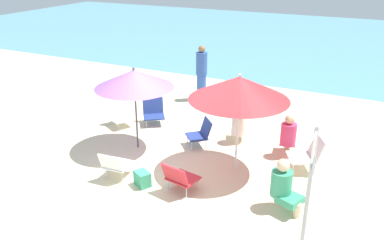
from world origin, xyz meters
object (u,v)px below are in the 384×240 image
Objects in this scene: beach_chair_a at (201,132)px; person_c at (202,73)px; person_d at (239,124)px; warning_sign at (311,173)px; person_a at (284,185)px; beach_chair_f at (115,164)px; beach_chair_e at (153,111)px; beach_chair_d at (119,115)px; beach_chair_c at (308,153)px; beach_bag at (142,179)px; umbrella_red at (239,88)px; beach_chair_b at (180,177)px; umbrella_purple at (134,79)px; person_b at (288,134)px.

person_c reaches higher than beach_chair_a.
warning_sign reaches higher than person_d.
beach_chair_f is at bearing -152.02° from person_a.
beach_chair_e is at bearing 139.61° from warning_sign.
beach_chair_e is (0.68, 0.48, 0.04)m from beach_chair_d.
beach_chair_c is 2.62m from warning_sign.
beach_bag is (2.00, -2.11, -0.12)m from beach_chair_d.
umbrella_red is 1.90m from person_a.
beach_chair_c is 0.87× the size of person_d.
beach_chair_e is 0.37× the size of warning_sign.
beach_chair_b is 2.58m from beach_chair_c.
beach_chair_e is 2.92m from beach_bag.
person_c is at bearing -64.84° from beach_chair_c.
beach_chair_c is at bearing 106.41° from person_a.
umbrella_purple is at bearing 65.33° from beach_chair_b.
beach_bag is at bearing -94.67° from beach_chair_f.
beach_chair_d is at bearing 29.77° from beach_chair_f.
beach_chair_c is 0.40× the size of warning_sign.
beach_chair_e is (-3.89, 0.71, -0.06)m from beach_chair_c.
person_b is at bearing 122.11° from person_a.
beach_chair_c is at bearing -164.31° from person_c.
umbrella_purple is 1.82m from beach_chair_f.
person_c is (-0.04, 3.40, -0.77)m from umbrella_purple.
umbrella_purple is 2.12m from beach_bag.
umbrella_red reaches higher than person_d.
warning_sign is 6.59× the size of beach_bag.
person_c is 4.83m from beach_bag.
beach_bag is (-0.70, -0.11, -0.16)m from beach_chair_b.
warning_sign reaches higher than beach_chair_e.
beach_chair_c is 1.34× the size of beach_chair_f.
warning_sign is (2.27, -0.64, 1.00)m from beach_chair_b.
umbrella_red is 3.68m from beach_chair_d.
beach_chair_c is at bearing -63.32° from beach_chair_f.
beach_chair_d is 1.00× the size of beach_chair_e.
beach_chair_a reaches higher than beach_chair_b.
beach_chair_f is at bearing 24.57° from beach_chair_a.
person_d is (2.24, -0.08, 0.13)m from beach_chair_e.
beach_chair_c is 0.69m from person_b.
beach_chair_e is at bearing 106.34° from umbrella_purple.
umbrella_red is 2.50× the size of beach_chair_c.
umbrella_purple reaches higher than person_c.
person_a is 2.62m from person_d.
beach_chair_f is at bearing -19.34° from beach_chair_e.
beach_chair_b is 0.66× the size of person_b.
beach_chair_f is at bearing 148.71° from person_c.
person_c reaches higher than beach_chair_f.
beach_chair_b is 3.20m from beach_chair_e.
person_a is (3.78, -2.21, 0.15)m from beach_chair_e.
person_b is at bearing -52.73° from beach_chair_f.
beach_chair_e is 2.17m from person_c.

